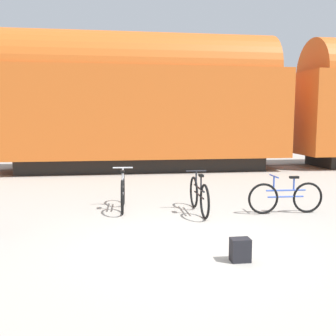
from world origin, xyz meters
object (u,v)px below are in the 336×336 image
Objects in this scene: bicycle_black at (199,196)px; bicycle_blue at (286,197)px; backpack at (240,250)px; bicycle_silver at (123,192)px; freight_train at (142,99)px.

bicycle_blue is (1.85, -0.31, -0.02)m from bicycle_black.
backpack is at bearing -90.97° from bicycle_black.
backpack is at bearing -125.74° from bicycle_blue.
bicycle_silver is (-1.63, 0.59, 0.01)m from bicycle_black.
freight_train is 7.69m from bicycle_black.
bicycle_blue is at bearing -9.66° from bicycle_black.
bicycle_black reaches higher than backpack.
bicycle_blue is 3.25m from backpack.
bicycle_black is 1.03× the size of bicycle_silver.
bicycle_silver is (-3.48, 0.90, 0.04)m from bicycle_blue.
bicycle_black is at bearing -19.80° from bicycle_silver.
bicycle_silver is 3.88m from backpack.
bicycle_black is 5.21× the size of backpack.
bicycle_black is at bearing 170.34° from bicycle_blue.
freight_train is 21.14× the size of bicycle_blue.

